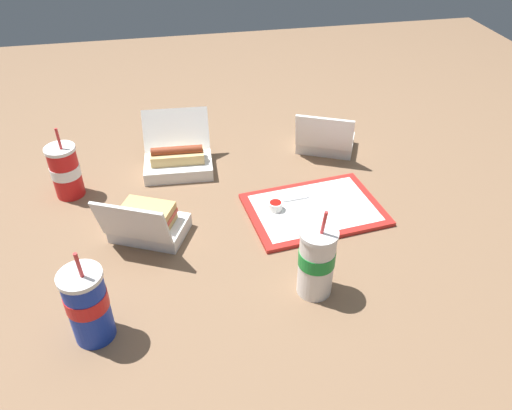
% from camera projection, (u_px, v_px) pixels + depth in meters
% --- Properties ---
extents(ground_plane, '(3.20, 3.20, 0.00)m').
position_uv_depth(ground_plane, '(247.00, 220.00, 1.38)').
color(ground_plane, brown).
extents(food_tray, '(0.40, 0.30, 0.01)m').
position_uv_depth(food_tray, '(314.00, 209.00, 1.41)').
color(food_tray, red).
rests_on(food_tray, ground_plane).
extents(ketchup_cup, '(0.04, 0.04, 0.02)m').
position_uv_depth(ketchup_cup, '(275.00, 206.00, 1.39)').
color(ketchup_cup, white).
rests_on(ketchup_cup, food_tray).
extents(napkin_stack, '(0.12, 0.12, 0.00)m').
position_uv_depth(napkin_stack, '(318.00, 222.00, 1.35)').
color(napkin_stack, white).
rests_on(napkin_stack, food_tray).
extents(plastic_fork, '(0.11, 0.02, 0.00)m').
position_uv_depth(plastic_fork, '(290.00, 199.00, 1.43)').
color(plastic_fork, white).
rests_on(plastic_fork, food_tray).
extents(clamshell_hotdog_center, '(0.22, 0.21, 0.16)m').
position_uv_depth(clamshell_hotdog_center, '(178.00, 159.00, 1.56)').
color(clamshell_hotdog_center, white).
rests_on(clamshell_hotdog_center, ground_plane).
extents(clamshell_sandwich_corner, '(0.24, 0.23, 0.16)m').
position_uv_depth(clamshell_sandwich_corner, '(148.00, 223.00, 1.30)').
color(clamshell_sandwich_corner, white).
rests_on(clamshell_sandwich_corner, ground_plane).
extents(clamshell_hotdog_right, '(0.23, 0.23, 0.16)m').
position_uv_depth(clamshell_hotdog_right, '(326.00, 139.00, 1.66)').
color(clamshell_hotdog_right, white).
rests_on(clamshell_hotdog_right, ground_plane).
extents(soda_cup_front, '(0.09, 0.09, 0.24)m').
position_uv_depth(soda_cup_front, '(88.00, 305.00, 1.01)').
color(soda_cup_front, '#1938B7').
rests_on(soda_cup_front, ground_plane).
extents(soda_cup_right, '(0.09, 0.09, 0.22)m').
position_uv_depth(soda_cup_right, '(65.00, 171.00, 1.43)').
color(soda_cup_right, red).
rests_on(soda_cup_right, ground_plane).
extents(soda_cup_center, '(0.09, 0.09, 0.24)m').
position_uv_depth(soda_cup_center, '(316.00, 261.00, 1.11)').
color(soda_cup_center, white).
rests_on(soda_cup_center, ground_plane).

